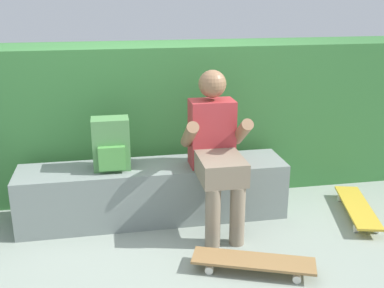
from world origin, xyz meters
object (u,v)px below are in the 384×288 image
object	(u,v)px
bench_main	(154,192)
person_skater	(216,147)
skateboard_near_person	(253,262)
skateboard_beside_bench	(357,207)
backpack_on_bench	(111,145)

from	to	relation	value
bench_main	person_skater	xyz separation A→B (m)	(0.45, -0.21, 0.42)
skateboard_near_person	skateboard_beside_bench	distance (m)	1.25
person_skater	backpack_on_bench	world-z (taller)	person_skater
person_skater	backpack_on_bench	distance (m)	0.80
person_skater	backpack_on_bench	size ratio (longest dim) A/B	3.01
person_skater	skateboard_beside_bench	distance (m)	1.32
skateboard_near_person	backpack_on_bench	distance (m)	1.37
person_skater	bench_main	bearing A→B (deg)	154.92
bench_main	person_skater	distance (m)	0.66
person_skater	skateboard_beside_bench	world-z (taller)	person_skater
skateboard_beside_bench	backpack_on_bench	xyz separation A→B (m)	(-1.95, 0.27, 0.57)
skateboard_near_person	backpack_on_bench	bearing A→B (deg)	134.39
skateboard_beside_bench	backpack_on_bench	world-z (taller)	backpack_on_bench
skateboard_near_person	backpack_on_bench	size ratio (longest dim) A/B	2.05
person_skater	skateboard_beside_bench	xyz separation A→B (m)	(1.18, -0.07, -0.58)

